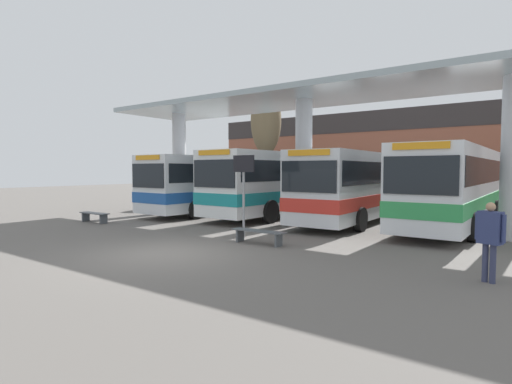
{
  "coord_description": "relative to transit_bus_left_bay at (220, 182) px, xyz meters",
  "views": [
    {
      "loc": [
        8.9,
        -7.89,
        2.46
      ],
      "look_at": [
        0.0,
        4.68,
        1.6
      ],
      "focal_mm": 28.0,
      "sensor_mm": 36.0,
      "label": 1
    }
  ],
  "objects": [
    {
      "name": "station_canopy",
      "position": [
        6.05,
        -1.09,
        3.2
      ],
      "size": [
        21.36,
        5.19,
        5.93
      ],
      "color": "silver",
      "rests_on": "ground_plane"
    },
    {
      "name": "ground_plane",
      "position": [
        6.05,
        -9.59,
        -1.77
      ],
      "size": [
        100.0,
        100.0,
        0.0
      ],
      "primitive_type": "plane",
      "color": "#605B56"
    },
    {
      "name": "waiting_bench_mid_platform",
      "position": [
        -1.88,
        -6.76,
        -1.43
      ],
      "size": [
        1.78,
        0.44,
        0.46
      ],
      "color": "#4C5156",
      "rests_on": "ground_plane"
    },
    {
      "name": "transit_bus_center_bay",
      "position": [
        3.83,
        1.63,
        0.1
      ],
      "size": [
        3.15,
        12.55,
        3.34
      ],
      "rotation": [
        0.0,
        0.0,
        3.1
      ],
      "color": "white",
      "rests_on": "ground_plane"
    },
    {
      "name": "poplar_tree_behind_right",
      "position": [
        -3.65,
        10.22,
        4.68
      ],
      "size": [
        2.54,
        2.54,
        9.35
      ],
      "color": "#473A2B",
      "rests_on": "ground_plane"
    },
    {
      "name": "pedestrian_waiting",
      "position": [
        14.14,
        -7.56,
        -0.7
      ],
      "size": [
        0.63,
        0.41,
        1.76
      ],
      "rotation": [
        0.0,
        0.0,
        -0.38
      ],
      "color": "#333856",
      "rests_on": "ground_plane"
    },
    {
      "name": "transit_bus_far_right_bay",
      "position": [
        12.04,
        1.46,
        0.09
      ],
      "size": [
        2.84,
        11.89,
        3.34
      ],
      "rotation": [
        0.0,
        0.0,
        3.13
      ],
      "color": "silver",
      "rests_on": "ground_plane"
    },
    {
      "name": "transit_bus_right_bay",
      "position": [
        8.0,
        1.22,
        0.02
      ],
      "size": [
        2.77,
        11.39,
        3.23
      ],
      "rotation": [
        0.0,
        0.0,
        3.15
      ],
      "color": "silver",
      "rests_on": "ground_plane"
    },
    {
      "name": "transit_bus_left_bay",
      "position": [
        0.0,
        0.0,
        0.0
      ],
      "size": [
        2.99,
        10.19,
        3.18
      ],
      "rotation": [
        0.0,
        0.0,
        3.11
      ],
      "color": "silver",
      "rests_on": "ground_plane"
    },
    {
      "name": "waiting_bench_near_pillar",
      "position": [
        7.46,
        -6.76,
        -1.42
      ],
      "size": [
        1.95,
        0.44,
        0.46
      ],
      "color": "#4C5156",
      "rests_on": "ground_plane"
    },
    {
      "name": "townhouse_backdrop",
      "position": [
        6.05,
        18.18,
        2.76
      ],
      "size": [
        40.0,
        0.58,
        7.77
      ],
      "color": "brown",
      "rests_on": "ground_plane"
    },
    {
      "name": "info_sign_platform",
      "position": [
        6.36,
        -6.12,
        0.35
      ],
      "size": [
        0.9,
        0.09,
        2.98
      ],
      "color": "gray",
      "rests_on": "ground_plane"
    }
  ]
}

